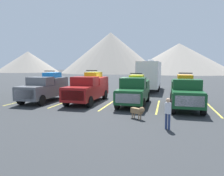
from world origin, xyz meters
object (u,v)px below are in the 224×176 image
(pickup_truck_c, at_px, (134,90))
(dog, at_px, (138,111))
(pickup_truck_a, at_px, (45,87))
(person_b, at_px, (168,111))
(camper_trailer_a, at_px, (150,74))
(pickup_truck_d, at_px, (186,92))
(pickup_truck_b, at_px, (88,88))

(pickup_truck_c, height_order, dog, pickup_truck_c)
(pickup_truck_a, distance_m, person_b, 11.83)
(camper_trailer_a, distance_m, person_b, 16.22)
(person_b, height_order, dog, person_b)
(pickup_truck_c, height_order, pickup_truck_d, pickup_truck_d)
(pickup_truck_b, bearing_deg, camper_trailer_a, 65.64)
(pickup_truck_c, height_order, camper_trailer_a, camper_trailer_a)
(pickup_truck_a, bearing_deg, pickup_truck_c, 2.04)
(pickup_truck_c, distance_m, pickup_truck_d, 3.84)
(pickup_truck_c, bearing_deg, pickup_truck_b, 176.32)
(person_b, bearing_deg, camper_trailer_a, 97.56)
(dog, bearing_deg, pickup_truck_a, 153.97)
(person_b, xyz_separation_m, dog, (-1.63, 1.62, -0.39))
(pickup_truck_a, distance_m, pickup_truck_c, 7.74)
(pickup_truck_a, distance_m, pickup_truck_d, 11.54)
(pickup_truck_a, xyz_separation_m, dog, (8.66, -4.23, -0.70))
(pickup_truck_d, bearing_deg, pickup_truck_c, 172.27)
(pickup_truck_d, xyz_separation_m, dog, (-2.88, -3.99, -0.69))
(person_b, bearing_deg, pickup_truck_d, 77.36)
(pickup_truck_a, relative_size, pickup_truck_b, 0.90)
(pickup_truck_c, bearing_deg, dog, -78.49)
(pickup_truck_c, xyz_separation_m, dog, (0.92, -4.50, -0.66))
(pickup_truck_a, relative_size, pickup_truck_d, 0.99)
(pickup_truck_c, bearing_deg, pickup_truck_a, -177.96)
(pickup_truck_b, xyz_separation_m, dog, (4.87, -4.76, -0.72))
(pickup_truck_a, bearing_deg, dog, -26.03)
(pickup_truck_b, bearing_deg, pickup_truck_c, -3.68)
(pickup_truck_a, xyz_separation_m, pickup_truck_c, (7.74, 0.28, -0.04))
(pickup_truck_a, height_order, camper_trailer_a, camper_trailer_a)
(pickup_truck_a, relative_size, dog, 5.84)
(pickup_truck_d, bearing_deg, pickup_truck_b, 174.33)
(pickup_truck_b, height_order, person_b, pickup_truck_b)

